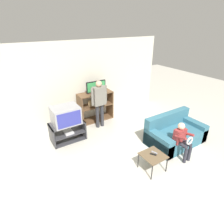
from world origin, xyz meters
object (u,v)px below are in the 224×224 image
(couch, at_px, (174,134))
(media_shelf, at_px, (95,106))
(tv_stand, at_px, (68,131))
(remote_control_black, at_px, (153,154))
(television_flat, at_px, (96,87))
(snack_table, at_px, (153,157))
(remote_control_white, at_px, (154,152))
(person_standing_adult, at_px, (99,100))
(television_main, at_px, (66,115))
(person_seated_child, at_px, (182,138))

(couch, bearing_deg, media_shelf, 117.56)
(tv_stand, relative_size, remote_control_black, 6.49)
(television_flat, relative_size, couch, 0.43)
(snack_table, relative_size, remote_control_white, 3.45)
(snack_table, bearing_deg, couch, 21.04)
(television_flat, relative_size, person_standing_adult, 0.44)
(media_shelf, height_order, remote_control_white, media_shelf)
(snack_table, xyz_separation_m, remote_control_black, (0.01, 0.01, 0.05))
(remote_control_white, relative_size, couch, 0.09)
(remote_control_black, bearing_deg, tv_stand, 86.00)
(tv_stand, relative_size, television_flat, 1.37)
(tv_stand, distance_m, remote_control_white, 2.50)
(media_shelf, bearing_deg, television_main, -151.80)
(television_flat, bearing_deg, person_seated_child, -74.41)
(media_shelf, xyz_separation_m, remote_control_black, (-0.06, -2.85, -0.08))
(tv_stand, bearing_deg, remote_control_white, -59.73)
(television_flat, relative_size, person_seated_child, 0.74)
(television_flat, height_order, remote_control_black, television_flat)
(media_shelf, distance_m, remote_control_black, 2.85)
(remote_control_black, xyz_separation_m, person_standing_adult, (-0.05, 2.36, 0.50))
(remote_control_white, bearing_deg, person_standing_adult, 76.14)
(television_main, distance_m, remote_control_white, 2.51)
(remote_control_white, xyz_separation_m, person_seated_child, (0.83, -0.07, 0.12))
(television_main, height_order, remote_control_white, television_main)
(media_shelf, height_order, person_standing_adult, person_standing_adult)
(tv_stand, distance_m, couch, 3.01)
(remote_control_white, xyz_separation_m, couch, (1.23, 0.46, -0.16))
(person_standing_adult, bearing_deg, tv_stand, -171.40)
(couch, height_order, person_standing_adult, person_standing_adult)
(remote_control_black, xyz_separation_m, couch, (1.29, 0.49, -0.16))
(remote_control_white, bearing_deg, couch, 3.79)
(television_main, distance_m, remote_control_black, 2.51)
(remote_control_white, bearing_deg, person_seated_child, -21.28)
(snack_table, bearing_deg, television_flat, 87.81)
(tv_stand, height_order, couch, couch)
(tv_stand, bearing_deg, person_seated_child, -46.74)
(remote_control_black, relative_size, couch, 0.09)
(television_flat, xyz_separation_m, snack_table, (-0.11, -2.83, -0.80))
(television_main, distance_m, television_flat, 1.50)
(tv_stand, distance_m, television_main, 0.52)
(tv_stand, height_order, remote_control_white, tv_stand)
(television_flat, xyz_separation_m, couch, (1.19, -2.33, -0.91))
(remote_control_black, bearing_deg, television_main, 86.26)
(television_flat, distance_m, couch, 2.77)
(media_shelf, relative_size, remote_control_black, 8.00)
(snack_table, distance_m, couch, 1.40)
(television_flat, distance_m, remote_control_black, 2.93)
(remote_control_black, distance_m, couch, 1.39)
(remote_control_black, height_order, remote_control_white, same)
(television_main, xyz_separation_m, remote_control_white, (1.26, -2.14, -0.37))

